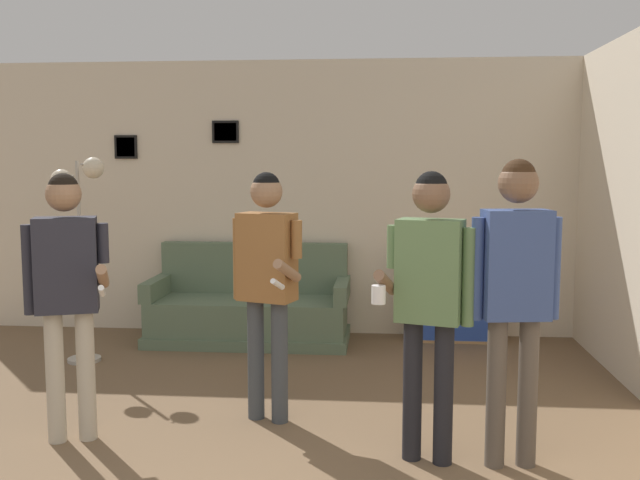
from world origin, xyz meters
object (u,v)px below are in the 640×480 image
at_px(bookshelf, 455,294).
at_px(floor_lamp, 79,211).
at_px(person_player_foreground_center, 267,270).
at_px(person_spectator_near_bookshelf, 515,279).
at_px(person_player_foreground_left, 67,279).
at_px(person_watcher_holding_cup, 429,286).
at_px(couch, 250,310).

height_order(bookshelf, floor_lamp, floor_lamp).
distance_m(person_player_foreground_center, person_spectator_near_bookshelf, 1.60).
xyz_separation_m(person_player_foreground_left, person_player_foreground_center, (1.15, 0.45, 0.00)).
bearing_deg(person_player_foreground_center, person_watcher_holding_cup, -29.32).
bearing_deg(person_player_foreground_left, person_spectator_near_bookshelf, -2.96).
bearing_deg(person_player_foreground_center, person_spectator_near_bookshelf, -21.59).
bearing_deg(person_spectator_near_bookshelf, floor_lamp, 150.82).
bearing_deg(bookshelf, couch, -174.37).
xyz_separation_m(floor_lamp, person_watcher_holding_cup, (2.82, -1.82, -0.28)).
relative_size(person_player_foreground_center, person_spectator_near_bookshelf, 0.95).
bearing_deg(floor_lamp, couch, 32.75).
xyz_separation_m(bookshelf, floor_lamp, (-3.25, -1.03, 0.85)).
distance_m(bookshelf, person_spectator_near_bookshelf, 2.93).
height_order(person_player_foreground_left, person_player_foreground_center, same).
distance_m(couch, person_player_foreground_center, 2.26).
distance_m(couch, person_watcher_holding_cup, 3.15).
bearing_deg(bookshelf, person_player_foreground_left, -133.56).
bearing_deg(couch, person_spectator_near_bookshelf, -53.24).
bearing_deg(bookshelf, person_player_foreground_center, -122.43).
distance_m(person_player_foreground_left, person_spectator_near_bookshelf, 2.63).
bearing_deg(floor_lamp, person_watcher_holding_cup, -32.83).
distance_m(bookshelf, person_watcher_holding_cup, 2.94).
bearing_deg(person_player_foreground_left, couch, 75.93).
xyz_separation_m(couch, bookshelf, (1.96, 0.19, 0.15)).
xyz_separation_m(person_player_foreground_left, person_watcher_holding_cup, (2.16, -0.12, 0.01)).
relative_size(floor_lamp, person_watcher_holding_cup, 1.05).
relative_size(floor_lamp, person_player_foreground_center, 1.06).
xyz_separation_m(person_player_foreground_left, person_spectator_near_bookshelf, (2.63, -0.14, 0.06)).
relative_size(couch, person_player_foreground_left, 1.15).
relative_size(couch, person_spectator_near_bookshelf, 1.10).
xyz_separation_m(couch, person_player_foreground_center, (0.51, -2.08, 0.71)).
height_order(bookshelf, person_spectator_near_bookshelf, person_spectator_near_bookshelf).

